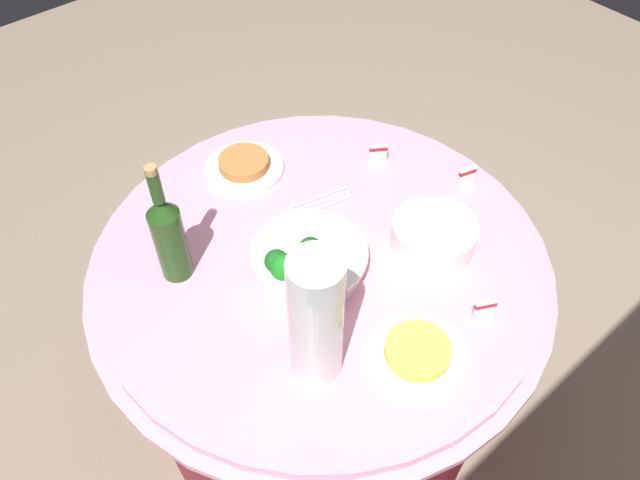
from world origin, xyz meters
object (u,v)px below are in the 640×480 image
wine_bottle (169,236)px  label_placard_rear (378,153)px  broccoli_bowl (308,260)px  serving_tongs (326,200)px  label_placard_front (485,309)px  food_plate_fried_egg (417,353)px  label_placard_mid (467,176)px  food_plate_peanuts (244,165)px  plate_stack (434,234)px  decorative_fruit_vase (316,322)px

wine_bottle → label_placard_rear: (-0.64, 0.03, -0.10)m
broccoli_bowl → serving_tongs: broccoli_bowl is taller
broccoli_bowl → label_placard_front: size_ratio=5.09×
label_placard_front → food_plate_fried_egg: bearing=-7.9°
label_placard_mid → broccoli_bowl: bearing=-5.1°
wine_bottle → food_plate_fried_egg: 0.61m
label_placard_rear → food_plate_peanuts: bearing=-35.3°
label_placard_front → plate_stack: bearing=-108.8°
broccoli_bowl → plate_stack: broccoli_bowl is taller
decorative_fruit_vase → label_placard_mid: size_ratio=6.18×
food_plate_peanuts → label_placard_rear: label_placard_rear is taller
label_placard_rear → decorative_fruit_vase: bearing=34.7°
food_plate_fried_egg → label_placard_rear: size_ratio=4.00×
food_plate_fried_egg → plate_stack: bearing=-143.1°
broccoli_bowl → decorative_fruit_vase: 0.28m
decorative_fruit_vase → food_plate_fried_egg: (-0.18, 0.13, -0.15)m
serving_tongs → food_plate_peanuts: bearing=-69.4°
broccoli_bowl → wine_bottle: wine_bottle is taller
label_placard_front → label_placard_mid: size_ratio=1.00×
label_placard_front → label_placard_rear: (-0.19, -0.54, 0.00)m
broccoli_bowl → label_placard_rear: (-0.40, -0.18, -0.01)m
decorative_fruit_vase → label_placard_mid: (-0.67, -0.16, -0.13)m
serving_tongs → food_plate_peanuts: food_plate_peanuts is taller
plate_stack → decorative_fruit_vase: bearing=9.2°
wine_bottle → food_plate_peanuts: (-0.33, -0.19, -0.11)m
wine_bottle → label_placard_mid: 0.80m
broccoli_bowl → plate_stack: bearing=155.3°
wine_bottle → decorative_fruit_vase: size_ratio=0.99×
broccoli_bowl → label_placard_mid: size_ratio=5.09×
wine_bottle → serving_tongs: (-0.43, 0.05, -0.12)m
decorative_fruit_vase → serving_tongs: (-0.34, -0.36, -0.16)m
food_plate_peanuts → food_plate_fried_egg: (0.07, 0.73, -0.00)m
serving_tongs → label_placard_front: bearing=93.1°
plate_stack → wine_bottle: 0.64m
food_plate_peanuts → label_placard_rear: 0.38m
wine_bottle → label_placard_mid: size_ratio=6.11×
broccoli_bowl → label_placard_front: 0.42m
food_plate_peanuts → label_placard_mid: (-0.42, 0.44, 0.02)m
plate_stack → food_plate_fried_egg: size_ratio=0.95×
plate_stack → serving_tongs: plate_stack is taller
wine_bottle → food_plate_peanuts: size_ratio=1.53×
food_plate_peanuts → label_placard_front: size_ratio=4.00×
broccoli_bowl → serving_tongs: 0.24m
serving_tongs → food_plate_fried_egg: (0.16, 0.48, 0.01)m
label_placard_front → food_plate_peanuts: bearing=-81.0°
broccoli_bowl → label_placard_mid: broccoli_bowl is taller
label_placard_rear → food_plate_fried_egg: bearing=53.6°
broccoli_bowl → food_plate_peanuts: 0.41m
serving_tongs → label_placard_rear: label_placard_rear is taller
label_placard_front → broccoli_bowl: bearing=-59.0°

